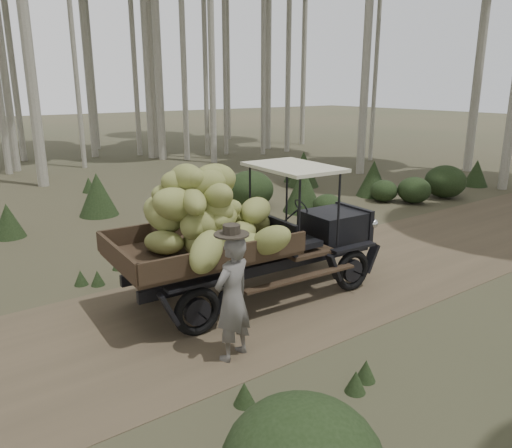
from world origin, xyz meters
The scene contains 5 objects.
ground centered at (0.00, 0.00, 0.00)m, with size 120.00×120.00×0.00m, color #473D2B.
dirt_track centered at (0.00, 0.00, 0.00)m, with size 70.00×4.00×0.01m, color brown.
banana_truck centered at (-1.23, 0.18, 1.54)m, with size 5.21×2.54×2.61m.
farmer centered at (-2.17, -1.38, 0.93)m, with size 0.76×0.60×1.96m.
undergrowth centered at (-0.37, 0.18, 0.57)m, with size 25.40×19.61×1.38m.
Camera 1 is at (-5.64, -6.69, 3.76)m, focal length 35.00 mm.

